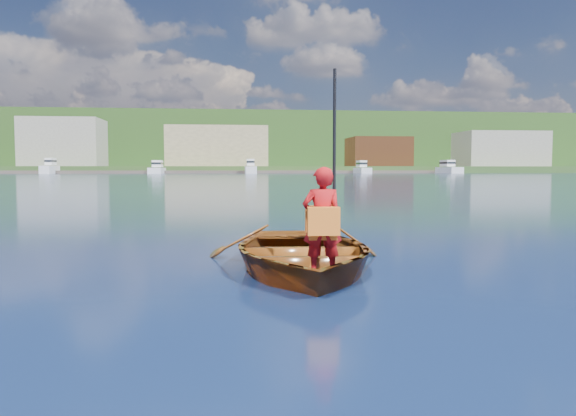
{
  "coord_description": "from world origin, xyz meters",
  "views": [
    {
      "loc": [
        -1.35,
        -7.64,
        1.25
      ],
      "look_at": [
        -0.64,
        -0.81,
        0.77
      ],
      "focal_mm": 35.0,
      "sensor_mm": 36.0,
      "label": 1
    }
  ],
  "objects_px": {
    "rowboat": "(301,253)",
    "dock": "(219,172)",
    "marina_yachts": "(209,168)",
    "child_paddler": "(322,221)"
  },
  "relations": [
    {
      "from": "marina_yachts",
      "to": "rowboat",
      "type": "bearing_deg",
      "value": -87.47
    },
    {
      "from": "marina_yachts",
      "to": "dock",
      "type": "bearing_deg",
      "value": 60.27
    },
    {
      "from": "child_paddler",
      "to": "dock",
      "type": "xyz_separation_m",
      "value": [
        -3.81,
        149.72,
        -0.29
      ]
    },
    {
      "from": "child_paddler",
      "to": "marina_yachts",
      "type": "xyz_separation_m",
      "value": [
        -6.5,
        145.01,
        0.68
      ]
    },
    {
      "from": "rowboat",
      "to": "dock",
      "type": "xyz_separation_m",
      "value": [
        -3.69,
        148.81,
        0.19
      ]
    },
    {
      "from": "child_paddler",
      "to": "marina_yachts",
      "type": "distance_m",
      "value": 145.16
    },
    {
      "from": "rowboat",
      "to": "marina_yachts",
      "type": "bearing_deg",
      "value": 92.53
    },
    {
      "from": "child_paddler",
      "to": "marina_yachts",
      "type": "relative_size",
      "value": 0.02
    },
    {
      "from": "marina_yachts",
      "to": "child_paddler",
      "type": "bearing_deg",
      "value": -87.44
    },
    {
      "from": "rowboat",
      "to": "marina_yachts",
      "type": "xyz_separation_m",
      "value": [
        -6.38,
        144.11,
        1.16
      ]
    }
  ]
}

